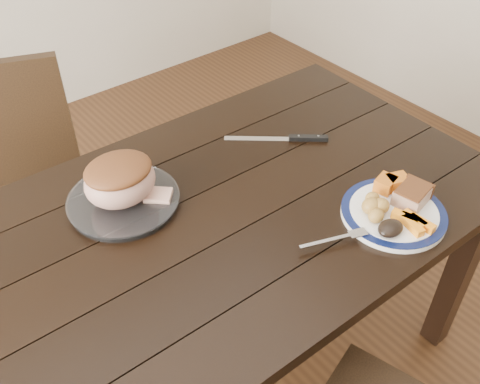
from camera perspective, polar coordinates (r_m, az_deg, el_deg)
ground at (r=1.99m, az=-2.27°, el=-18.42°), size 4.00×4.00×0.00m
dining_table at (r=1.46m, az=-2.94°, el=-5.13°), size 1.62×0.94×0.75m
chair_far at (r=1.99m, az=-22.34°, el=0.67°), size 0.55×0.55×0.93m
dinner_plate at (r=1.45m, az=16.03°, el=-2.24°), size 0.27×0.27×0.02m
plate_rim at (r=1.44m, az=16.09°, el=-1.99°), size 0.27×0.27×0.02m
serving_platter at (r=1.46m, az=-12.28°, el=-1.00°), size 0.29×0.29×0.02m
pork_slice at (r=1.46m, az=17.87°, el=-0.37°), size 0.10×0.09×0.04m
roasted_potatoes at (r=1.40m, az=14.21°, el=-1.52°), size 0.09×0.09×0.04m
carrot_batons at (r=1.40m, az=18.01°, el=-3.02°), size 0.06×0.11×0.02m
pumpkin_wedges at (r=1.49m, az=15.83°, el=0.92°), size 0.10×0.07×0.04m
dark_mushroom at (r=1.36m, az=15.75°, el=-3.74°), size 0.07×0.05×0.03m
fork at (r=1.33m, az=10.46°, el=-4.88°), size 0.17×0.08×0.00m
roast_joint at (r=1.41m, az=-12.67°, el=1.11°), size 0.19×0.16×0.12m
cut_slice at (r=1.43m, az=-8.71°, el=-0.39°), size 0.09×0.09×0.02m
carving_knife at (r=1.67m, az=5.94°, el=5.73°), size 0.26×0.22×0.01m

